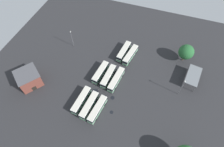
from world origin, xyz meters
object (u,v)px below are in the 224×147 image
at_px(bus_row2_slot0, 81,100).
at_px(bus_row2_slot2, 97,109).
at_px(tree_north_edge, 186,52).
at_px(bus_row1_slot2, 116,80).
at_px(bus_row0_slot1, 124,51).
at_px(bus_row1_slot1, 108,76).
at_px(lamp_post_far_corner, 182,87).
at_px(bus_row0_slot2, 130,55).
at_px(bus_row1_slot0, 100,72).
at_px(depot_building, 29,78).
at_px(lamp_post_mid_lot, 72,38).
at_px(bus_row2_slot1, 89,105).
at_px(maintenance_shelter, 193,75).

xyz_separation_m(bus_row2_slot0, bus_row2_slot2, (1.46, 7.44, -0.00)).
bearing_deg(tree_north_edge, bus_row1_slot2, -49.31).
bearing_deg(bus_row1_slot2, bus_row2_slot0, -35.70).
relative_size(bus_row1_slot2, tree_north_edge, 1.35).
xyz_separation_m(bus_row0_slot1, bus_row2_slot2, (31.41, -0.69, -0.00)).
bearing_deg(bus_row1_slot1, lamp_post_far_corner, 94.64).
bearing_deg(bus_row0_slot2, bus_row1_slot2, -6.94).
distance_m(bus_row1_slot0, bus_row1_slot2, 7.75).
bearing_deg(bus_row2_slot2, bus_row0_slot2, 172.03).
relative_size(bus_row1_slot1, tree_north_edge, 1.27).
distance_m(bus_row1_slot2, depot_building, 36.21).
relative_size(bus_row0_slot1, bus_row2_slot2, 1.01).
bearing_deg(lamp_post_mid_lot, bus_row2_slot1, 36.52).
relative_size(depot_building, lamp_post_far_corner, 1.28).
relative_size(bus_row1_slot1, lamp_post_far_corner, 1.19).
height_order(bus_row2_slot1, lamp_post_mid_lot, lamp_post_mid_lot).
relative_size(bus_row1_slot0, bus_row1_slot1, 1.00).
relative_size(lamp_post_mid_lot, tree_north_edge, 1.05).
xyz_separation_m(bus_row0_slot2, bus_row2_slot1, (29.77, -7.84, -0.00)).
height_order(bus_row1_slot0, bus_row1_slot2, same).
distance_m(bus_row1_slot1, depot_building, 32.93).
height_order(bus_row2_slot2, lamp_post_mid_lot, lamp_post_mid_lot).
bearing_deg(bus_row2_slot0, lamp_post_mid_lot, -148.06).
bearing_deg(bus_row2_slot1, bus_row2_slot2, 82.14).
bearing_deg(lamp_post_far_corner, bus_row2_slot2, -57.42).
distance_m(maintenance_shelter, lamp_post_mid_lot, 56.58).
bearing_deg(lamp_post_mid_lot, depot_building, -16.37).
height_order(bus_row1_slot2, maintenance_shelter, maintenance_shelter).
height_order(bus_row2_slot1, tree_north_edge, tree_north_edge).
relative_size(bus_row2_slot1, lamp_post_far_corner, 1.22).
height_order(bus_row1_slot0, bus_row1_slot1, same).
bearing_deg(tree_north_edge, bus_row2_slot1, -40.70).
distance_m(bus_row0_slot1, bus_row2_slot2, 31.42).
distance_m(bus_row0_slot1, depot_building, 43.21).
xyz_separation_m(bus_row0_slot1, tree_north_edge, (-5.54, 27.06, 3.76)).
height_order(bus_row2_slot2, tree_north_edge, tree_north_edge).
xyz_separation_m(bus_row1_slot0, bus_row1_slot2, (1.25, 7.65, 0.00)).
distance_m(bus_row0_slot1, bus_row1_slot0, 16.15).
bearing_deg(lamp_post_far_corner, bus_row2_slot0, -65.07).
bearing_deg(bus_row1_slot0, lamp_post_mid_lot, -122.02).
relative_size(bus_row1_slot0, tree_north_edge, 1.26).
xyz_separation_m(bus_row1_slot2, bus_row2_slot1, (14.65, -6.00, -0.00)).
xyz_separation_m(bus_row2_slot2, lamp_post_far_corner, (-18.04, 28.23, 3.38)).
relative_size(bus_row1_slot2, lamp_post_mid_lot, 1.28).
xyz_separation_m(bus_row0_slot2, bus_row1_slot2, (15.12, -1.84, 0.00)).
bearing_deg(bus_row1_slot2, bus_row1_slot1, -97.41).
bearing_deg(maintenance_shelter, bus_row1_slot2, -69.25).
xyz_separation_m(bus_row2_slot2, depot_building, (-2.74, -31.59, 1.54)).
height_order(bus_row0_slot1, bus_row2_slot0, same).
distance_m(bus_row1_slot0, bus_row2_slot0, 15.10).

